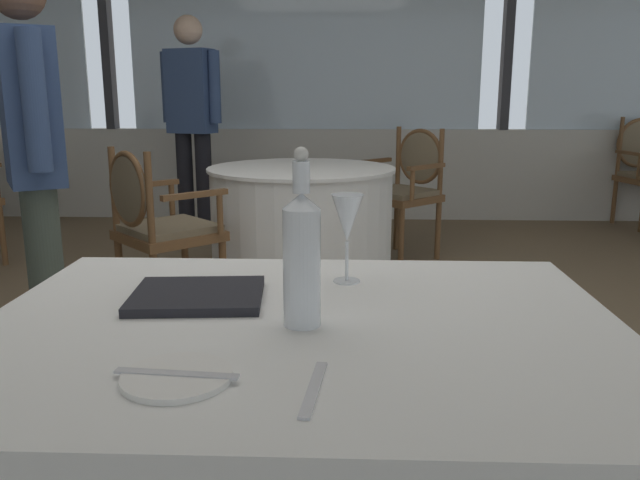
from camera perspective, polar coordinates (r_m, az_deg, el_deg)
The scene contains 13 objects.
ground_plane at distance 2.68m, azimuth -6.23°, elevation -13.21°, with size 15.13×15.13×0.00m, color #756047.
window_wall_far at distance 6.11m, azimuth -1.33°, elevation 12.84°, with size 11.64×0.14×2.93m.
side_plate at distance 1.06m, azimuth -12.69°, elevation -11.84°, with size 0.18×0.18×0.01m, color white.
butter_knife at distance 1.05m, azimuth -12.70°, elevation -11.58°, with size 0.20×0.02×0.00m, color silver.
dinner_fork at distance 1.00m, azimuth -0.57°, elevation -13.13°, with size 0.19×0.02×0.00m, color silver.
water_bottle at distance 1.22m, azimuth -1.64°, elevation -1.38°, with size 0.07×0.07×0.35m.
wine_glass at distance 1.50m, azimuth 2.45°, elevation 1.79°, with size 0.08×0.08×0.21m.
menu_book at distance 1.43m, azimuth -10.87°, elevation -4.89°, with size 0.28×0.23×0.02m, color black.
background_table_1 at distance 4.00m, azimuth -1.64°, elevation 1.28°, with size 1.16×1.16×0.74m.
dining_chair_1_0 at distance 4.67m, azimuth 7.84°, elevation 5.19°, with size 0.66×0.66×0.94m.
dining_chair_1_1 at distance 3.43m, azimuth -14.57°, elevation 1.84°, with size 0.66×0.66×0.91m.
diner_person_0 at distance 5.30m, azimuth -11.39°, elevation 11.00°, with size 0.50×0.31×1.77m.
diner_person_1 at distance 2.85m, azimuth -24.22°, elevation 7.22°, with size 0.36×0.47×1.67m.
Camera 1 is at (0.38, -2.38, 1.18)m, focal length 35.82 mm.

